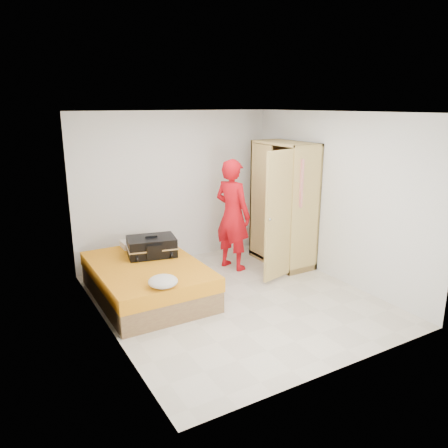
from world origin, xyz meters
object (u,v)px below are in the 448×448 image
person (232,215)px  suitcase (152,246)px  bed (148,280)px  round_cushion (163,281)px  wardrobe (283,208)px

person → suitcase: size_ratio=2.29×
suitcase → bed: bearing=-110.5°
person → round_cushion: (-1.77, -1.26, -0.36)m
person → round_cushion: 2.20m
wardrobe → suitcase: (-2.30, 0.19, -0.36)m
bed → round_cushion: bearing=-96.8°
bed → suitcase: bearing=57.6°
person → wardrobe: bearing=-127.6°
round_cushion → suitcase: bearing=75.5°
person → suitcase: (-1.46, -0.07, -0.29)m
wardrobe → suitcase: size_ratio=2.60×
bed → wardrobe: 2.61m
person → suitcase: 1.49m
round_cushion → wardrobe: bearing=20.8°
bed → round_cushion: round_cushion is taller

